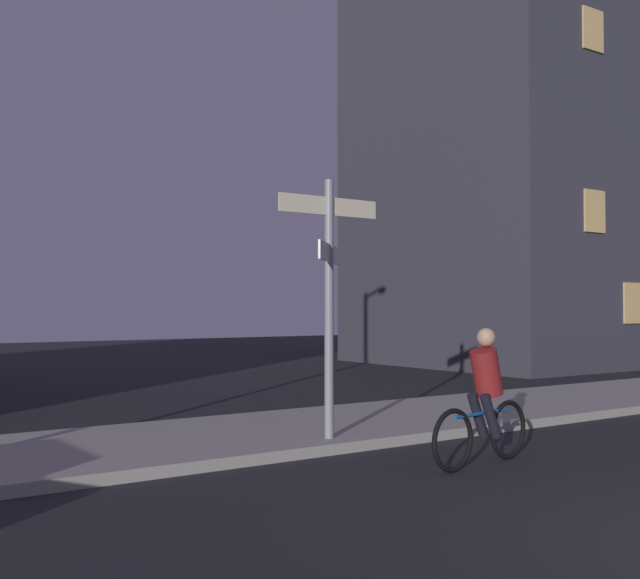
# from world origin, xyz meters

# --- Properties ---
(sidewalk_kerb) EXTENTS (40.00, 3.12, 0.14)m
(sidewalk_kerb) POSITION_xyz_m (0.00, 6.84, 0.07)
(sidewalk_kerb) COLOR #9E9991
(sidewalk_kerb) RESTS_ON ground_plane
(signpost) EXTENTS (1.55, 1.00, 3.40)m
(signpost) POSITION_xyz_m (-0.46, 5.67, 2.16)
(signpost) COLOR gray
(signpost) RESTS_ON sidewalk_kerb
(cyclist) EXTENTS (1.81, 0.38, 1.61)m
(cyclist) POSITION_xyz_m (0.47, 3.80, 0.75)
(cyclist) COLOR black
(cyclist) RESTS_ON ground_plane
(building_right_block) EXTENTS (8.97, 8.71, 18.49)m
(building_right_block) POSITION_xyz_m (13.95, 14.98, 9.25)
(building_right_block) COLOR #383842
(building_right_block) RESTS_ON ground_plane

